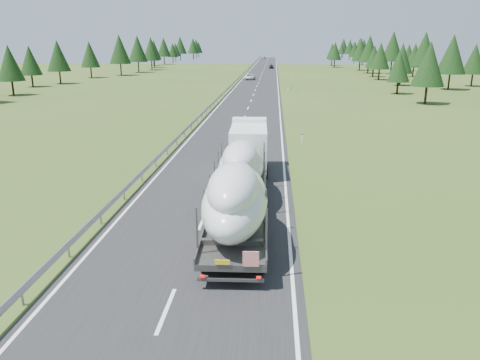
# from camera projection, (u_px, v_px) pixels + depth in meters

# --- Properties ---
(ground) EXTENTS (400.00, 400.00, 0.00)m
(ground) POSITION_uv_depth(u_px,v_px,m) (166.00, 311.00, 16.73)
(ground) COLOR #314517
(ground) RESTS_ON ground
(road_surface) EXTENTS (10.00, 400.00, 0.02)m
(road_surface) POSITION_uv_depth(u_px,v_px,m) (258.00, 82.00, 112.41)
(road_surface) COLOR black
(road_surface) RESTS_ON ground
(guardrail) EXTENTS (0.10, 400.00, 0.76)m
(guardrail) POSITION_uv_depth(u_px,v_px,m) (237.00, 80.00, 112.55)
(guardrail) COLOR slate
(guardrail) RESTS_ON ground
(marker_posts) EXTENTS (0.13, 350.08, 1.00)m
(marker_posts) POSITION_uv_depth(u_px,v_px,m) (282.00, 68.00, 164.44)
(marker_posts) COLOR silver
(marker_posts) RESTS_ON ground
(highway_sign) EXTENTS (0.08, 0.90, 2.60)m
(highway_sign) POSITION_uv_depth(u_px,v_px,m) (292.00, 82.00, 92.28)
(highway_sign) COLOR slate
(highway_sign) RESTS_ON ground
(tree_line_right) EXTENTS (27.41, 326.62, 12.60)m
(tree_line_right) POSITION_uv_depth(u_px,v_px,m) (408.00, 52.00, 126.41)
(tree_line_right) COLOR black
(tree_line_right) RESTS_ON ground
(tree_line_left) EXTENTS (14.89, 326.21, 12.49)m
(tree_line_left) POSITION_uv_depth(u_px,v_px,m) (114.00, 50.00, 138.64)
(tree_line_left) COLOR black
(tree_line_left) RESTS_ON ground
(boat_truck) EXTENTS (3.24, 20.09, 4.28)m
(boat_truck) POSITION_uv_depth(u_px,v_px,m) (241.00, 173.00, 25.92)
(boat_truck) COLOR white
(boat_truck) RESTS_ON ground
(distant_van) EXTENTS (2.90, 5.47, 1.47)m
(distant_van) POSITION_uv_depth(u_px,v_px,m) (250.00, 77.00, 120.69)
(distant_van) COLOR silver
(distant_van) RESTS_ON ground
(distant_car_dark) EXTENTS (1.84, 4.42, 1.49)m
(distant_car_dark) POSITION_uv_depth(u_px,v_px,m) (271.00, 66.00, 173.23)
(distant_car_dark) COLOR black
(distant_car_dark) RESTS_ON ground
(distant_car_blue) EXTENTS (1.46, 3.91, 1.28)m
(distant_car_blue) POSITION_uv_depth(u_px,v_px,m) (264.00, 57.00, 280.29)
(distant_car_blue) COLOR #161B3E
(distant_car_blue) RESTS_ON ground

